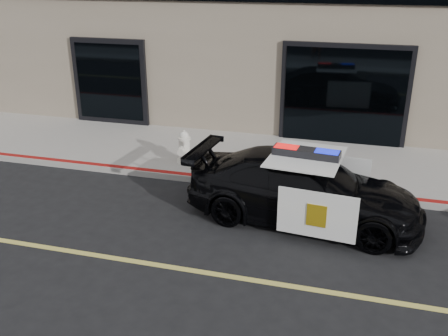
# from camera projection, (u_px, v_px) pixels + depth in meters

# --- Properties ---
(ground) EXTENTS (120.00, 120.00, 0.00)m
(ground) POSITION_uv_depth(u_px,v_px,m) (379.00, 300.00, 7.68)
(ground) COLOR black
(ground) RESTS_ON ground
(sidewalk_n) EXTENTS (60.00, 3.50, 0.15)m
(sidewalk_n) POSITION_uv_depth(u_px,v_px,m) (377.00, 170.00, 12.34)
(sidewalk_n) COLOR gray
(sidewalk_n) RESTS_ON ground
(police_car) EXTENTS (2.81, 5.02, 1.52)m
(police_car) POSITION_uv_depth(u_px,v_px,m) (304.00, 189.00, 9.86)
(police_car) COLOR black
(police_car) RESTS_ON ground
(fire_hydrant) EXTENTS (0.38, 0.53, 0.84)m
(fire_hydrant) POSITION_uv_depth(u_px,v_px,m) (184.00, 148.00, 12.45)
(fire_hydrant) COLOR silver
(fire_hydrant) RESTS_ON sidewalk_n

